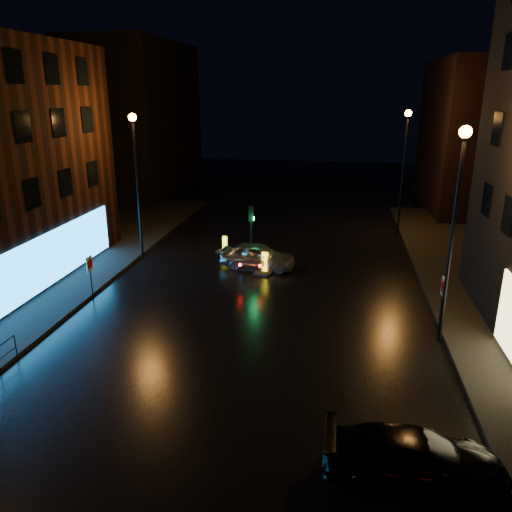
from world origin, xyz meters
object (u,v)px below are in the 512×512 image
(traffic_signal, at_px, (251,256))
(silver_hatchback, at_px, (258,256))
(road_sign_left, at_px, (90,267))
(road_sign_right, at_px, (443,292))
(dark_sedan, at_px, (415,458))
(bollard_near, at_px, (265,268))
(bollard_far, at_px, (225,248))

(traffic_signal, height_order, silver_hatchback, traffic_signal)
(road_sign_left, xyz_separation_m, road_sign_right, (15.79, -1.08, 0.23))
(silver_hatchback, distance_m, road_sign_right, 10.98)
(traffic_signal, xyz_separation_m, road_sign_left, (-6.70, -6.17, 1.08))
(traffic_signal, bearing_deg, road_sign_right, -38.56)
(dark_sedan, bearing_deg, road_sign_right, -14.90)
(silver_hatchback, bearing_deg, bollard_near, -138.85)
(silver_hatchback, distance_m, road_sign_left, 9.13)
(silver_hatchback, height_order, dark_sedan, silver_hatchback)
(dark_sedan, bearing_deg, bollard_near, 21.08)
(road_sign_left, bearing_deg, silver_hatchback, 39.20)
(traffic_signal, height_order, bollard_near, traffic_signal)
(traffic_signal, bearing_deg, bollard_far, 133.44)
(bollard_near, height_order, road_sign_right, road_sign_right)
(bollard_near, bearing_deg, dark_sedan, -52.75)
(traffic_signal, bearing_deg, bollard_near, -52.65)
(bollard_far, bearing_deg, road_sign_left, -101.39)
(dark_sedan, xyz_separation_m, road_sign_left, (-13.66, 9.79, 0.91))
(dark_sedan, relative_size, bollard_far, 3.66)
(traffic_signal, height_order, road_sign_left, traffic_signal)
(silver_hatchback, relative_size, bollard_near, 2.80)
(silver_hatchback, bearing_deg, bollard_far, 47.59)
(dark_sedan, xyz_separation_m, bollard_near, (-5.99, 14.69, -0.42))
(traffic_signal, relative_size, road_sign_left, 1.63)
(dark_sedan, bearing_deg, traffic_signal, 22.46)
(silver_hatchback, height_order, road_sign_left, road_sign_left)
(silver_hatchback, height_order, bollard_far, silver_hatchback)
(silver_hatchback, xyz_separation_m, bollard_far, (-2.51, 2.73, -0.51))
(traffic_signal, xyz_separation_m, road_sign_right, (9.10, -7.25, 1.31))
(silver_hatchback, xyz_separation_m, road_sign_left, (-7.15, -5.61, 0.87))
(dark_sedan, distance_m, bollard_far, 20.25)
(traffic_signal, distance_m, bollard_near, 1.61)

